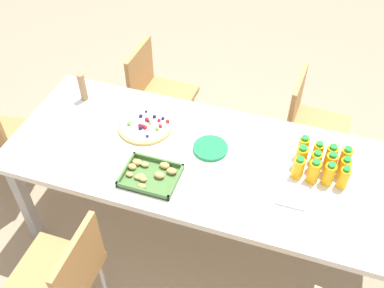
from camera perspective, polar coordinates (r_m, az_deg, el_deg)
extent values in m
plane|color=gray|center=(2.98, 1.60, -11.85)|extent=(12.00, 12.00, 0.00)
cube|color=silver|center=(2.41, 1.94, -2.11)|extent=(2.22, 0.87, 0.04)
cube|color=#99999E|center=(2.94, 23.66, -6.86)|extent=(0.06, 0.06, 0.72)
cube|color=#99999E|center=(3.24, -14.06, 1.87)|extent=(0.06, 0.06, 0.72)
cube|color=#99999E|center=(2.87, -20.76, -7.30)|extent=(0.06, 0.06, 0.72)
cube|color=#B7844C|center=(3.27, -3.53, 5.96)|extent=(0.41, 0.41, 0.04)
cube|color=#B7844C|center=(3.22, -6.76, 9.28)|extent=(0.04, 0.38, 0.38)
cylinder|color=silver|center=(3.49, 0.08, 3.81)|extent=(0.02, 0.02, 0.41)
cylinder|color=silver|center=(3.27, -1.83, 0.37)|extent=(0.02, 0.02, 0.41)
cylinder|color=silver|center=(3.59, -4.75, 4.94)|extent=(0.02, 0.02, 0.41)
cylinder|color=silver|center=(3.37, -6.90, 1.66)|extent=(0.02, 0.02, 0.41)
cube|color=#B7844C|center=(2.42, -17.50, -16.01)|extent=(0.40, 0.40, 0.04)
cube|color=#B7844C|center=(2.19, -14.39, -15.19)|extent=(0.03, 0.38, 0.38)
cylinder|color=silver|center=(2.75, -17.54, -14.75)|extent=(0.02, 0.02, 0.41)
cylinder|color=silver|center=(2.63, -11.42, -17.05)|extent=(0.02, 0.02, 0.41)
cube|color=#B7844C|center=(3.12, 16.06, 1.84)|extent=(0.42, 0.42, 0.04)
cube|color=#B7844C|center=(3.01, 13.35, 5.40)|extent=(0.05, 0.38, 0.38)
cylinder|color=silver|center=(3.41, 18.32, -0.19)|extent=(0.02, 0.02, 0.41)
cylinder|color=silver|center=(3.18, 17.50, -3.97)|extent=(0.02, 0.02, 0.41)
cylinder|color=silver|center=(3.41, 13.13, 1.20)|extent=(0.02, 0.02, 0.41)
cylinder|color=silver|center=(3.18, 11.92, -2.47)|extent=(0.02, 0.02, 0.41)
cube|color=#B7844C|center=(3.20, -23.51, 0.67)|extent=(0.45, 0.45, 0.04)
cylinder|color=silver|center=(3.53, -23.48, -0.11)|extent=(0.02, 0.02, 0.41)
cylinder|color=silver|center=(3.38, -18.85, -0.77)|extent=(0.02, 0.02, 0.41)
cylinder|color=silver|center=(3.20, -21.08, -4.78)|extent=(0.02, 0.02, 0.41)
cylinder|color=#F9AF14|center=(2.44, 19.23, -1.81)|extent=(0.06, 0.06, 0.12)
cylinder|color=#1E8C33|center=(2.39, 19.62, -0.66)|extent=(0.04, 0.04, 0.02)
cylinder|color=#F9AF14|center=(2.43, 17.58, -1.48)|extent=(0.06, 0.06, 0.12)
cylinder|color=#1E8C33|center=(2.39, 17.91, -0.38)|extent=(0.04, 0.04, 0.02)
cylinder|color=#FAAC14|center=(2.43, 15.95, -1.13)|extent=(0.05, 0.05, 0.12)
cylinder|color=#1E8C33|center=(2.38, 16.26, 0.00)|extent=(0.04, 0.04, 0.02)
cylinder|color=#FAAE14|center=(2.43, 14.19, -0.49)|extent=(0.06, 0.06, 0.13)
cylinder|color=#1E8C33|center=(2.38, 14.49, 0.73)|extent=(0.04, 0.04, 0.02)
cylinder|color=#FAAF14|center=(2.39, 19.15, -3.01)|extent=(0.06, 0.06, 0.12)
cylinder|color=#1E8C33|center=(2.34, 19.52, -1.91)|extent=(0.04, 0.04, 0.02)
cylinder|color=#FAAD14|center=(2.38, 17.49, -2.55)|extent=(0.06, 0.06, 0.13)
cylinder|color=#1E8C33|center=(2.33, 17.86, -1.35)|extent=(0.04, 0.04, 0.02)
cylinder|color=#F9AF14|center=(2.38, 15.71, -2.26)|extent=(0.06, 0.06, 0.12)
cylinder|color=#1E8C33|center=(2.33, 16.01, -1.15)|extent=(0.04, 0.04, 0.02)
cylinder|color=#F9AE14|center=(2.37, 13.95, -1.72)|extent=(0.06, 0.06, 0.13)
cylinder|color=#1E8C33|center=(2.32, 14.25, -0.51)|extent=(0.04, 0.04, 0.02)
cylinder|color=#F9AE14|center=(2.34, 19.06, -4.22)|extent=(0.05, 0.05, 0.12)
cylinder|color=#1E8C33|center=(2.29, 19.46, -3.08)|extent=(0.03, 0.03, 0.02)
cylinder|color=#F9AC14|center=(2.33, 17.32, -3.79)|extent=(0.06, 0.06, 0.13)
cylinder|color=#1E8C33|center=(2.28, 17.69, -2.61)|extent=(0.04, 0.04, 0.02)
cylinder|color=#F9AB14|center=(2.32, 15.50, -3.52)|extent=(0.06, 0.06, 0.13)
cylinder|color=#1E8C33|center=(2.26, 15.85, -2.27)|extent=(0.04, 0.04, 0.02)
cylinder|color=#FAAB14|center=(2.32, 13.60, -3.10)|extent=(0.06, 0.06, 0.12)
cylinder|color=#1E8C33|center=(2.27, 13.88, -1.94)|extent=(0.04, 0.04, 0.02)
cylinder|color=tan|center=(2.58, -6.06, 2.36)|extent=(0.32, 0.32, 0.02)
cylinder|color=white|center=(2.57, -6.08, 2.56)|extent=(0.29, 0.29, 0.01)
sphere|color=#1E1947|center=(2.53, -6.69, 2.10)|extent=(0.02, 0.02, 0.02)
sphere|color=red|center=(2.56, -3.19, 2.95)|extent=(0.02, 0.02, 0.02)
sphere|color=#1E1947|center=(2.54, -6.24, 2.18)|extent=(0.02, 0.02, 0.02)
sphere|color=red|center=(2.53, -6.09, 2.16)|extent=(0.02, 0.02, 0.02)
sphere|color=red|center=(2.55, -6.75, 2.43)|extent=(0.02, 0.02, 0.02)
sphere|color=red|center=(2.58, -5.89, 3.19)|extent=(0.03, 0.03, 0.03)
sphere|color=red|center=(2.54, -4.16, 2.40)|extent=(0.02, 0.02, 0.02)
sphere|color=#1E1947|center=(2.64, -5.96, 4.23)|extent=(0.02, 0.02, 0.02)
sphere|color=#1E1947|center=(2.48, -5.82, 1.03)|extent=(0.02, 0.02, 0.02)
sphere|color=#66B238|center=(2.57, -8.16, 2.62)|extent=(0.02, 0.02, 0.02)
sphere|color=red|center=(2.57, -4.30, 3.08)|extent=(0.02, 0.02, 0.02)
sphere|color=#66B238|center=(2.56, -5.49, 2.72)|extent=(0.02, 0.02, 0.02)
sphere|color=#1E1947|center=(2.58, -3.79, 3.34)|extent=(0.02, 0.02, 0.02)
sphere|color=#66B238|center=(2.52, -4.56, 1.97)|extent=(0.02, 0.02, 0.02)
sphere|color=red|center=(2.53, -4.08, 2.28)|extent=(0.02, 0.02, 0.02)
sphere|color=#1E1947|center=(2.57, -5.61, 2.92)|extent=(0.02, 0.02, 0.02)
sphere|color=red|center=(2.54, -6.35, 2.32)|extent=(0.02, 0.02, 0.02)
sphere|color=#1E1947|center=(2.60, -4.90, 3.57)|extent=(0.02, 0.02, 0.02)
sphere|color=#1E1947|center=(2.61, -6.66, 3.63)|extent=(0.02, 0.02, 0.02)
sphere|color=#66B238|center=(2.56, -3.23, 2.86)|extent=(0.02, 0.02, 0.02)
cube|color=#477238|center=(2.30, -5.36, -4.31)|extent=(0.29, 0.23, 0.01)
cube|color=#477238|center=(2.36, -4.37, -2.18)|extent=(0.29, 0.01, 0.03)
cube|color=#477238|center=(2.23, -6.47, -6.11)|extent=(0.29, 0.01, 0.03)
cube|color=#477238|center=(2.25, -2.09, -4.95)|extent=(0.01, 0.23, 0.03)
cube|color=#477238|center=(2.33, -8.56, -3.25)|extent=(0.01, 0.23, 0.03)
ellipsoid|color=tan|center=(2.27, -6.40, -4.53)|extent=(0.04, 0.03, 0.02)
ellipsoid|color=tan|center=(2.29, -6.64, -4.19)|extent=(0.05, 0.04, 0.03)
ellipsoid|color=tan|center=(2.29, -7.04, -4.31)|extent=(0.04, 0.03, 0.02)
ellipsoid|color=tan|center=(2.34, -7.79, -2.93)|extent=(0.05, 0.03, 0.03)
ellipsoid|color=tan|center=(2.28, -4.26, -4.06)|extent=(0.06, 0.04, 0.03)
ellipsoid|color=tan|center=(2.24, -6.53, -5.48)|extent=(0.04, 0.03, 0.02)
ellipsoid|color=tan|center=(2.29, -2.66, -3.53)|extent=(0.06, 0.04, 0.03)
ellipsoid|color=tan|center=(2.30, -8.13, -3.93)|extent=(0.04, 0.03, 0.02)
ellipsoid|color=tan|center=(2.32, -3.58, -2.78)|extent=(0.05, 0.04, 0.03)
ellipsoid|color=tan|center=(2.34, -6.13, -2.65)|extent=(0.04, 0.03, 0.03)
ellipsoid|color=tan|center=(2.35, -7.14, -2.34)|extent=(0.05, 0.04, 0.03)
cylinder|color=#1E8C4C|center=(2.43, 2.39, -0.67)|extent=(0.19, 0.19, 0.00)
cylinder|color=#1E8C4C|center=(2.43, 2.39, -0.58)|extent=(0.19, 0.19, 0.00)
cylinder|color=#1E8C4C|center=(2.43, 2.40, -0.50)|extent=(0.19, 0.19, 0.00)
cylinder|color=#1E8C4C|center=(2.42, 2.40, -0.42)|extent=(0.19, 0.19, 0.00)
cube|color=white|center=(2.26, 12.81, -6.54)|extent=(0.15, 0.15, 0.01)
cylinder|color=#9E7A56|center=(2.79, -14.01, 7.20)|extent=(0.04, 0.04, 0.19)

